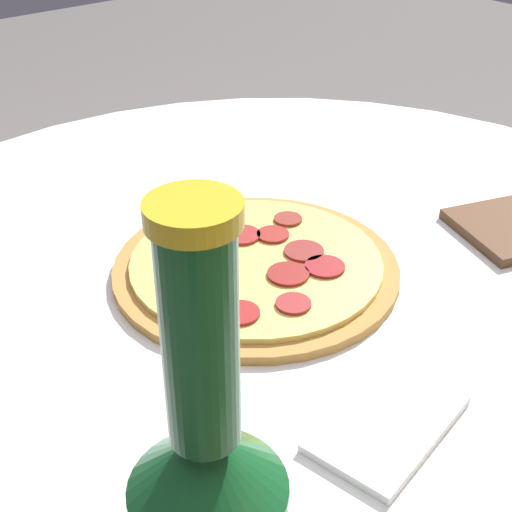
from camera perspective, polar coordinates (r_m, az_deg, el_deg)
table at (r=0.83m, az=2.49°, el=-10.07°), size 1.09×1.09×0.70m
pizza at (r=0.75m, az=-0.03°, el=-0.76°), size 0.30×0.30×0.02m
napkin at (r=0.59m, az=10.48°, el=-13.00°), size 0.15×0.10×0.01m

